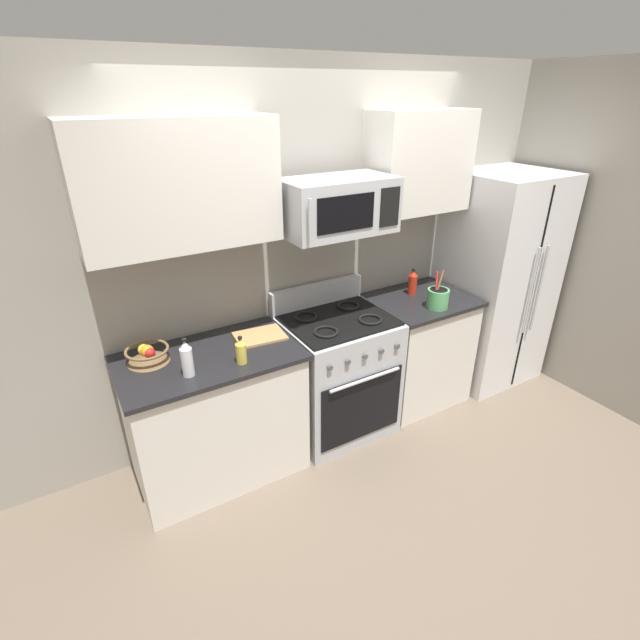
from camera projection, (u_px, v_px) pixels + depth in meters
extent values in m
plane|color=#6B5B4C|center=(390.00, 479.00, 3.20)|extent=(16.00, 16.00, 0.00)
cube|color=#9E998E|center=(310.00, 253.00, 3.46)|extent=(8.00, 0.10, 2.60)
cube|color=silver|center=(216.00, 417.00, 3.10)|extent=(1.07, 0.61, 0.88)
cube|color=black|center=(209.00, 358.00, 2.90)|extent=(1.11, 0.65, 0.03)
cube|color=#B2B5BA|center=(337.00, 375.00, 3.53)|extent=(0.76, 0.65, 0.91)
cube|color=black|center=(362.00, 408.00, 3.31)|extent=(0.67, 0.01, 0.51)
cylinder|color=#B2B5BA|center=(366.00, 380.00, 3.18)|extent=(0.57, 0.02, 0.02)
cube|color=black|center=(338.00, 320.00, 3.32)|extent=(0.73, 0.59, 0.02)
cube|color=#B2B5BA|center=(317.00, 295.00, 3.52)|extent=(0.76, 0.06, 0.18)
torus|color=black|center=(326.00, 332.00, 3.13)|extent=(0.17, 0.17, 0.02)
torus|color=black|center=(370.00, 320.00, 3.29)|extent=(0.17, 0.17, 0.02)
torus|color=black|center=(306.00, 316.00, 3.34)|extent=(0.17, 0.17, 0.02)
torus|color=black|center=(348.00, 306.00, 3.51)|extent=(0.17, 0.17, 0.02)
cylinder|color=#4C4C51|center=(330.00, 368.00, 2.99)|extent=(0.04, 0.02, 0.04)
cylinder|color=#4C4C51|center=(348.00, 362.00, 3.06)|extent=(0.04, 0.02, 0.04)
cylinder|color=#4C4C51|center=(365.00, 356.00, 3.12)|extent=(0.04, 0.02, 0.04)
cylinder|color=#4C4C51|center=(382.00, 351.00, 3.18)|extent=(0.04, 0.02, 0.04)
cylinder|color=#4C4C51|center=(397.00, 346.00, 3.24)|extent=(0.04, 0.02, 0.04)
cube|color=silver|center=(416.00, 350.00, 3.89)|extent=(0.74, 0.61, 0.88)
cube|color=black|center=(421.00, 300.00, 3.69)|extent=(0.78, 0.65, 0.03)
cube|color=silver|center=(495.00, 280.00, 4.05)|extent=(0.81, 0.72, 1.81)
cube|color=black|center=(531.00, 295.00, 3.77)|extent=(0.01, 0.01, 1.72)
cylinder|color=#B2B5BA|center=(531.00, 292.00, 3.71)|extent=(0.02, 0.02, 0.72)
cylinder|color=#B2B5BA|center=(539.00, 289.00, 3.75)|extent=(0.02, 0.02, 0.72)
cube|color=#9E998E|center=(619.00, 247.00, 3.59)|extent=(0.10, 8.00, 2.60)
cube|color=#B2B5BA|center=(337.00, 206.00, 3.00)|extent=(0.73, 0.40, 0.35)
cube|color=black|center=(346.00, 213.00, 2.81)|extent=(0.40, 0.01, 0.22)
cube|color=black|center=(390.00, 207.00, 2.96)|extent=(0.15, 0.01, 0.24)
cylinder|color=#B2B5BA|center=(310.00, 220.00, 2.67)|extent=(0.02, 0.02, 0.24)
cube|color=silver|center=(178.00, 185.00, 2.58)|extent=(1.10, 0.34, 0.70)
cube|color=silver|center=(419.00, 162.00, 3.38)|extent=(0.77, 0.34, 0.70)
cylinder|color=#59AD66|center=(438.00, 298.00, 3.50)|extent=(0.16, 0.16, 0.14)
cylinder|color=black|center=(438.00, 297.00, 3.50)|extent=(0.13, 0.13, 0.12)
cylinder|color=red|center=(436.00, 288.00, 3.47)|extent=(0.04, 0.05, 0.25)
cylinder|color=olive|center=(438.00, 287.00, 3.47)|extent=(0.08, 0.02, 0.26)
cylinder|color=orange|center=(438.00, 288.00, 3.50)|extent=(0.06, 0.04, 0.24)
cone|color=brown|center=(148.00, 356.00, 2.82)|extent=(0.25, 0.25, 0.08)
torus|color=brown|center=(147.00, 350.00, 2.80)|extent=(0.26, 0.26, 0.02)
sphere|color=red|center=(150.00, 353.00, 2.79)|extent=(0.06, 0.06, 0.06)
sphere|color=orange|center=(147.00, 351.00, 2.80)|extent=(0.08, 0.08, 0.08)
sphere|color=yellow|center=(144.00, 350.00, 2.82)|extent=(0.07, 0.07, 0.07)
cube|color=tan|center=(260.00, 336.00, 3.11)|extent=(0.34, 0.26, 0.02)
cylinder|color=silver|center=(187.00, 362.00, 2.66)|extent=(0.07, 0.07, 0.17)
cone|color=silver|center=(185.00, 345.00, 2.61)|extent=(0.06, 0.06, 0.05)
cylinder|color=black|center=(184.00, 340.00, 2.60)|extent=(0.03, 0.03, 0.01)
cylinder|color=red|center=(412.00, 285.00, 3.74)|extent=(0.07, 0.07, 0.15)
cone|color=red|center=(413.00, 273.00, 3.69)|extent=(0.06, 0.06, 0.04)
cylinder|color=black|center=(414.00, 270.00, 3.68)|extent=(0.03, 0.03, 0.01)
cylinder|color=gold|center=(241.00, 353.00, 2.80)|extent=(0.06, 0.06, 0.13)
cone|color=gold|center=(240.00, 341.00, 2.76)|extent=(0.06, 0.06, 0.04)
cylinder|color=black|center=(240.00, 338.00, 2.75)|extent=(0.03, 0.03, 0.01)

